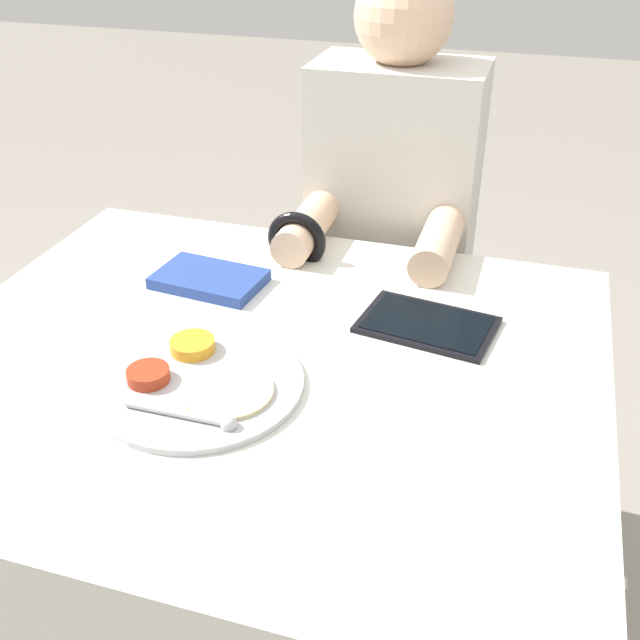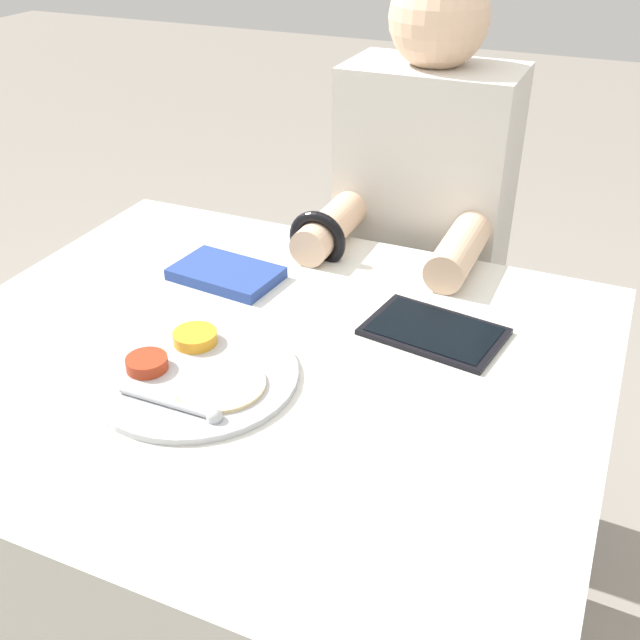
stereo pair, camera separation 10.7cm
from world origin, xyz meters
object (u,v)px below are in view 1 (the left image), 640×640
(thali_tray, at_px, (198,381))
(red_notebook, at_px, (209,280))
(person_diner, at_px, (388,287))
(tablet_device, at_px, (427,325))

(thali_tray, xyz_separation_m, red_notebook, (-0.11, 0.27, 0.00))
(thali_tray, bearing_deg, person_diner, 79.17)
(red_notebook, distance_m, tablet_device, 0.38)
(red_notebook, bearing_deg, thali_tray, -68.85)
(thali_tray, xyz_separation_m, person_diner, (0.13, 0.67, -0.18))
(thali_tray, distance_m, red_notebook, 0.29)
(thali_tray, distance_m, tablet_device, 0.37)
(person_diner, bearing_deg, thali_tray, -100.83)
(thali_tray, relative_size, tablet_device, 1.31)
(thali_tray, distance_m, person_diner, 0.70)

